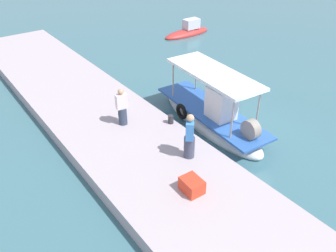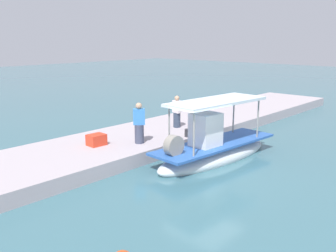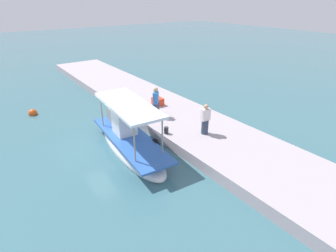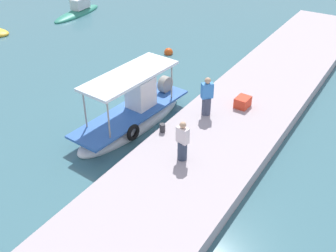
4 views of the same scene
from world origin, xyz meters
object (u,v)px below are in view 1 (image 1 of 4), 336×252
at_px(fisherman_near_bollard, 122,108).
at_px(fisherman_by_crate, 190,138).
at_px(mooring_bollard, 171,119).
at_px(main_fishing_boat, 212,116).
at_px(cargo_crate, 192,185).
at_px(moored_boat_mid, 188,32).

bearing_deg(fisherman_near_bollard, fisherman_by_crate, 13.04).
height_order(fisherman_near_bollard, mooring_bollard, fisherman_near_bollard).
bearing_deg(fisherman_near_bollard, main_fishing_boat, 64.45).
bearing_deg(cargo_crate, mooring_bollard, 152.14).
height_order(main_fishing_boat, fisherman_by_crate, main_fishing_boat).
distance_m(main_fishing_boat, mooring_bollard, 1.98).
bearing_deg(cargo_crate, main_fishing_boat, 129.60).
relative_size(main_fishing_boat, mooring_bollard, 17.92).
bearing_deg(moored_boat_mid, fisherman_near_bollard, -50.67).
bearing_deg(moored_boat_mid, cargo_crate, -39.12).
xyz_separation_m(main_fishing_boat, fisherman_by_crate, (1.71, -2.75, 0.91)).
xyz_separation_m(main_fishing_boat, cargo_crate, (3.19, -3.85, 0.33)).
bearing_deg(fisherman_by_crate, fisherman_near_bollard, -166.96).
bearing_deg(cargo_crate, fisherman_by_crate, 143.13).
bearing_deg(main_fishing_boat, mooring_bollard, -105.53).
xyz_separation_m(mooring_bollard, cargo_crate, (3.71, -1.96, 0.05)).
height_order(fisherman_by_crate, moored_boat_mid, fisherman_by_crate).
relative_size(fisherman_by_crate, moored_boat_mid, 0.44).
bearing_deg(mooring_bollard, cargo_crate, -27.86).
height_order(fisherman_near_bollard, cargo_crate, fisherman_near_bollard).
xyz_separation_m(mooring_bollard, moored_boat_mid, (-10.14, 9.30, -0.56)).
bearing_deg(fisherman_by_crate, cargo_crate, -36.87).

